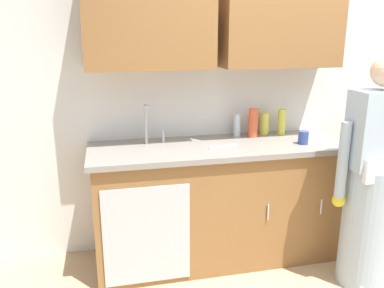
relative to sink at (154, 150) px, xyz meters
name	(u,v)px	position (x,y,z in m)	size (l,w,h in m)	color
kitchen_wall_with_uppers	(259,68)	(0.91, 0.29, 0.55)	(4.80, 0.44, 2.70)	silver
counter_cabinet	(218,204)	(0.49, -0.01, -0.48)	(1.90, 0.62, 0.90)	brown
countertop	(220,147)	(0.50, -0.01, -0.01)	(1.96, 0.66, 0.04)	gray
sink	(154,150)	(0.00, 0.00, 0.00)	(0.50, 0.36, 0.35)	#B7BABF
person_at_sink	(371,193)	(1.42, -0.57, -0.23)	(0.55, 0.34, 1.62)	white
bottle_water_short	(282,122)	(1.09, 0.18, 0.12)	(0.07, 0.07, 0.21)	#D8D14C
bottle_soap	(237,125)	(0.71, 0.20, 0.11)	(0.06, 0.06, 0.19)	silver
bottle_water_tall	(264,124)	(0.95, 0.22, 0.10)	(0.08, 0.08, 0.18)	#D8D14C
bottle_dish_liquid	(253,123)	(0.82, 0.16, 0.13)	(0.08, 0.08, 0.23)	#E05933
cup_by_sink	(303,138)	(1.12, -0.13, 0.06)	(0.08, 0.08, 0.10)	#33478C
knife_on_counter	(223,146)	(0.50, -0.07, 0.02)	(0.24, 0.02, 0.01)	silver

